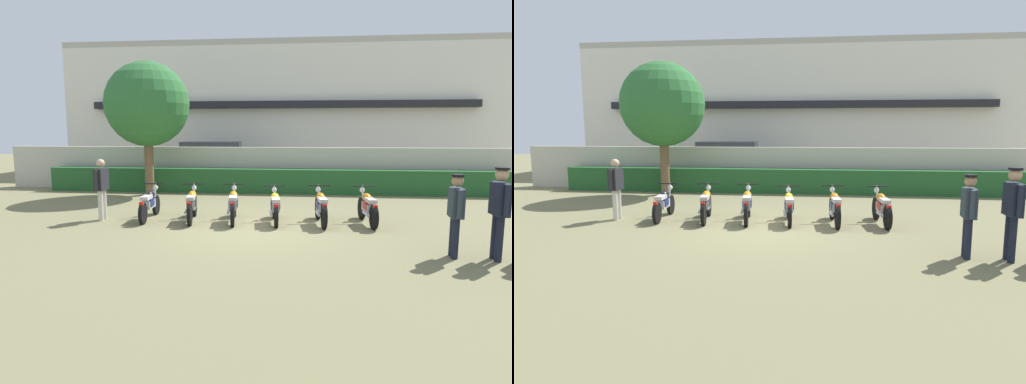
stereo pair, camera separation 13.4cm
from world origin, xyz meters
The scene contains 15 objects.
ground centered at (0.00, 0.00, 0.00)m, with size 60.00×60.00×0.00m, color olive.
building centered at (0.00, 15.16, 3.51)m, with size 23.18×6.50×7.02m.
compound_wall centered at (0.00, 6.89, 0.87)m, with size 22.02×0.30×1.74m, color #BCB7A8.
hedge_row centered at (0.00, 6.19, 0.47)m, with size 17.61×0.70×0.94m, color #235628.
parked_car centered at (-2.87, 9.53, 0.94)m, with size 4.62×2.33×1.89m.
tree_near_inspector centered at (-4.50, 5.24, 3.35)m, with size 3.11×3.11×4.93m.
motorcycle_in_row_0 centered at (-2.92, 0.81, 0.44)m, with size 0.60×1.89×0.94m.
motorcycle_in_row_1 centered at (-1.70, 0.73, 0.45)m, with size 0.60×1.87×0.97m.
motorcycle_in_row_2 centered at (-0.57, 0.75, 0.46)m, with size 0.60×1.92×0.97m.
motorcycle_in_row_3 centered at (0.55, 0.73, 0.44)m, with size 0.60×1.78×0.95m.
motorcycle_in_row_4 centered at (1.75, 0.70, 0.46)m, with size 0.60×1.85×0.97m.
motorcycle_in_row_5 centered at (2.96, 0.82, 0.45)m, with size 0.60×1.87×0.96m.
inspector_person centered at (-4.15, 0.55, 0.99)m, with size 0.22×0.67×1.67m.
officer_0 centered at (4.18, -2.07, 0.95)m, with size 0.27×0.65×1.61m.
officer_1 centered at (4.92, -2.18, 1.05)m, with size 0.25×0.69×1.76m.
Camera 2 is at (1.41, -10.63, 2.46)m, focal length 30.70 mm.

